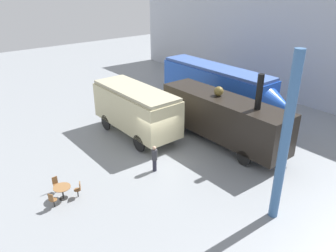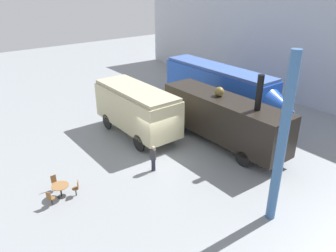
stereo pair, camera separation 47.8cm
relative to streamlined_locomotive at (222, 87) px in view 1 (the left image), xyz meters
The scene contains 11 objects.
ground_plane 9.09m from the streamlined_locomotive, 72.63° to the right, with size 80.00×80.00×0.00m, color gray.
backdrop_wall 7.89m from the streamlined_locomotive, 69.59° to the left, with size 44.00×0.15×9.00m.
streamlined_locomotive is the anchor object (origin of this frame).
steam_locomotive 5.68m from the streamlined_locomotive, 46.83° to the right, with size 9.61×2.43×5.46m.
passenger_coach_vintage 7.97m from the streamlined_locomotive, 96.21° to the right, with size 7.26×2.69×3.51m.
cafe_table_near 15.51m from the streamlined_locomotive, 78.79° to the right, with size 0.88×0.88×0.70m.
cafe_chair_0 16.27m from the streamlined_locomotive, 77.79° to the right, with size 0.39×0.40×0.87m.
cafe_chair_1 14.90m from the streamlined_locomotive, 76.79° to the right, with size 0.39×0.40×0.87m.
cafe_chair_2 15.40m from the streamlined_locomotive, 81.80° to the right, with size 0.36×0.36×0.87m.
visitor_person 10.64m from the streamlined_locomotive, 68.64° to the right, with size 0.34×0.34×1.63m.
support_pillar 13.31m from the streamlined_locomotive, 36.30° to the right, with size 0.44×0.44×8.00m.
Camera 1 is at (14.58, -11.27, 10.48)m, focal length 35.00 mm.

